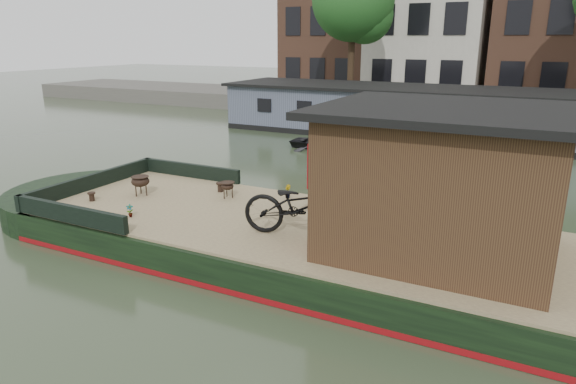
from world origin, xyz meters
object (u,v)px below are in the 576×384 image
at_px(bicycle, 302,206).
at_px(dinghy, 331,141).
at_px(brazier_rear, 228,190).
at_px(brazier_front, 141,186).
at_px(cabin, 442,179).

distance_m(bicycle, dinghy, 10.92).
bearing_deg(brazier_rear, brazier_front, -158.65).
bearing_deg(brazier_front, brazier_rear, 21.35).
bearing_deg(dinghy, brazier_front, 173.46).
distance_m(bicycle, brazier_front, 4.43).
xyz_separation_m(cabin, bicycle, (-2.30, -0.50, -0.66)).
height_order(cabin, brazier_rear, cabin).
xyz_separation_m(bicycle, brazier_front, (-4.38, 0.60, -0.35)).
bearing_deg(bicycle, cabin, -89.82).
xyz_separation_m(cabin, brazier_front, (-6.68, 0.10, -1.00)).
xyz_separation_m(brazier_rear, dinghy, (-1.17, 8.91, -0.51)).
height_order(bicycle, dinghy, bicycle).
height_order(bicycle, brazier_front, bicycle).
bearing_deg(cabin, brazier_front, 179.16).
bearing_deg(bicycle, dinghy, 7.61).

